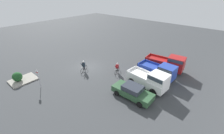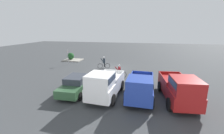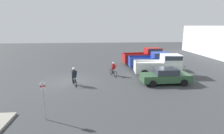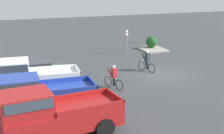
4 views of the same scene
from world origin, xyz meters
name	(u,v)px [view 4 (image 4 of 4)]	position (x,y,z in m)	size (l,w,h in m)	color
ground_plane	(160,74)	(0.00, 0.00, 0.00)	(80.00, 80.00, 0.00)	#383A3D
pickup_truck_0	(52,113)	(-7.12, 9.46, 1.21)	(2.54, 5.48, 2.34)	maroon
pickup_truck_1	(41,94)	(-4.25, 9.48, 1.12)	(2.32, 4.91, 2.14)	#233D9E
pickup_truck_2	(30,78)	(-1.43, 9.72, 1.21)	(2.49, 5.07, 2.35)	white
sedan_0	(35,72)	(1.33, 9.10, 0.74)	(2.03, 4.60, 1.49)	#2D5133
cyclist_0	(147,61)	(1.10, 0.57, 0.83)	(1.70, 0.69, 1.72)	black
cyclist_1	(114,77)	(-1.72, 4.43, 0.77)	(1.74, 0.70, 1.59)	black
fire_lane_sign	(127,39)	(7.13, -0.35, 1.45)	(0.15, 0.28, 2.40)	#9E9EA3
curb_island	(152,49)	(7.91, -3.53, 0.07)	(3.12, 2.41, 0.15)	gray
shrub	(152,42)	(8.41, -3.70, 0.74)	(1.18, 1.18, 1.18)	#1E4C23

